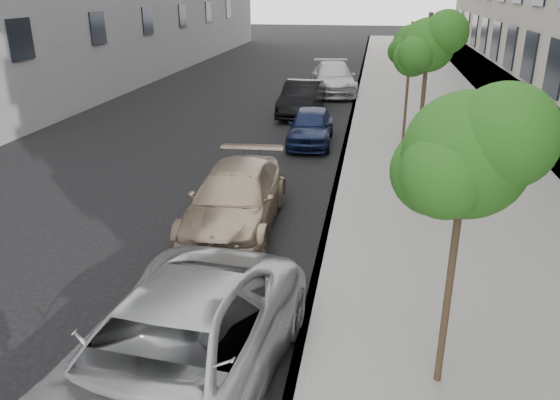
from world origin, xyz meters
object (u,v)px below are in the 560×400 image
(tree_mid, at_px, (429,45))
(suv, at_px, (235,199))
(minivan, at_px, (169,360))
(sedan_rear, at_px, (333,78))
(sedan_black, at_px, (302,98))
(tree_near, at_px, (469,155))
(sedan_blue, at_px, (311,126))
(tree_far, at_px, (412,43))

(tree_mid, xyz_separation_m, suv, (-4.20, -1.54, -3.38))
(minivan, relative_size, sedan_rear, 1.04)
(minivan, relative_size, sedan_black, 1.28)
(tree_near, bearing_deg, sedan_blue, 104.81)
(tree_mid, xyz_separation_m, minivan, (-3.58, -7.52, -3.31))
(tree_far, distance_m, sedan_black, 6.67)
(tree_near, relative_size, suv, 0.87)
(sedan_black, height_order, sedan_rear, sedan_rear)
(tree_near, bearing_deg, tree_far, 90.00)
(sedan_black, distance_m, sedan_rear, 5.59)
(minivan, bearing_deg, suv, 101.18)
(tree_far, bearing_deg, minivan, -104.31)
(tree_near, relative_size, sedan_black, 0.96)
(suv, bearing_deg, tree_near, -51.99)
(sedan_rear, bearing_deg, sedan_blue, -98.67)
(sedan_blue, distance_m, sedan_rear, 10.21)
(tree_mid, bearing_deg, tree_near, -90.00)
(tree_mid, relative_size, minivan, 0.84)
(tree_near, xyz_separation_m, suv, (-4.20, 4.96, -2.75))
(tree_near, xyz_separation_m, tree_far, (-0.00, 13.00, 0.09))
(tree_mid, height_order, sedan_blue, tree_mid)
(tree_mid, height_order, minivan, tree_mid)
(tree_mid, distance_m, sedan_rear, 16.95)
(minivan, xyz_separation_m, sedan_blue, (0.25, 13.60, -0.14))
(minivan, bearing_deg, sedan_black, 97.44)
(minivan, xyz_separation_m, sedan_rear, (0.25, 23.81, 0.00))
(tree_mid, height_order, sedan_rear, tree_mid)
(tree_mid, xyz_separation_m, sedan_black, (-4.27, 10.79, -3.36))
(tree_mid, height_order, tree_far, tree_mid)
(tree_mid, bearing_deg, minivan, -115.43)
(sedan_blue, bearing_deg, sedan_rear, 87.98)
(minivan, xyz_separation_m, sedan_black, (-0.70, 18.31, -0.06))
(tree_mid, relative_size, sedan_black, 1.07)
(tree_near, relative_size, tree_mid, 0.89)
(sedan_rear, bearing_deg, minivan, -99.27)
(tree_mid, bearing_deg, tree_far, 90.00)
(tree_far, xyz_separation_m, minivan, (-3.58, -14.02, -2.76))
(sedan_blue, relative_size, sedan_rear, 0.70)
(tree_near, height_order, minivan, tree_near)
(suv, bearing_deg, tree_far, 60.21)
(tree_mid, relative_size, sedan_blue, 1.25)
(sedan_rear, bearing_deg, suv, -101.46)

